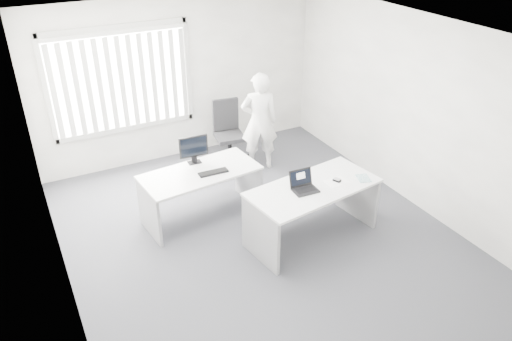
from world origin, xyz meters
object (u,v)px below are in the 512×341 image
person (259,121)px  monitor (194,150)px  desk_far (201,184)px  office_chair (229,142)px  laptop (306,183)px  desk_near (313,201)px

person → monitor: 1.61m
desk_far → office_chair: bearing=46.7°
laptop → office_chair: bearing=89.9°
desk_near → laptop: laptop is taller
desk_near → office_chair: (-0.03, 2.60, -0.24)m
desk_far → monitor: bearing=77.9°
desk_far → monitor: (0.03, 0.29, 0.42)m
laptop → monitor: bearing=125.0°
office_chair → person: (0.36, -0.46, 0.51)m
person → office_chair: bearing=-29.8°
desk_near → person: (0.33, 2.14, 0.26)m
office_chair → laptop: size_ratio=3.41×
monitor → desk_near: bearing=-48.6°
person → laptop: 2.25m
desk_far → person: person is taller
desk_near → laptop: size_ratio=5.84×
desk_near → monitor: bearing=119.6°
laptop → monitor: monitor is taller
office_chair → laptop: office_chair is taller
desk_near → laptop: (-0.16, -0.05, 0.35)m
desk_near → desk_far: size_ratio=1.08×
office_chair → desk_far: bearing=-118.7°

